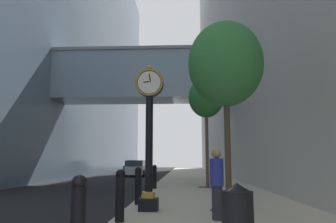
{
  "coord_description": "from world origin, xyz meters",
  "views": [
    {
      "loc": [
        1.76,
        -2.25,
        1.55
      ],
      "look_at": [
        0.86,
        17.6,
        4.48
      ],
      "focal_mm": 35.95,
      "sensor_mm": 36.0,
      "label": 1
    }
  ],
  "objects_px": {
    "bollard_second": "(120,194)",
    "bollard_fifth": "(155,176)",
    "bollard_nearest": "(78,216)",
    "street_tree_near": "(226,65)",
    "bollard_third": "(138,185)",
    "trash_bin": "(238,215)",
    "street_clock": "(149,129)",
    "pedestrian_walking": "(217,181)",
    "car_white_near": "(137,168)",
    "street_tree_mid_near": "(206,98)",
    "bollard_fourth": "(148,179)",
    "car_grey_mid": "(133,167)"
  },
  "relations": [
    {
      "from": "bollard_second",
      "to": "pedestrian_walking",
      "type": "height_order",
      "value": "pedestrian_walking"
    },
    {
      "from": "bollard_third",
      "to": "trash_bin",
      "type": "xyz_separation_m",
      "value": [
        2.37,
        -5.53,
        -0.1
      ]
    },
    {
      "from": "bollard_second",
      "to": "bollard_fifth",
      "type": "xyz_separation_m",
      "value": [
        0.0,
        9.55,
        0.0
      ]
    },
    {
      "from": "bollard_third",
      "to": "trash_bin",
      "type": "height_order",
      "value": "bollard_third"
    },
    {
      "from": "bollard_nearest",
      "to": "street_tree_mid_near",
      "type": "height_order",
      "value": "street_tree_mid_near"
    },
    {
      "from": "street_tree_near",
      "to": "street_tree_mid_near",
      "type": "relative_size",
      "value": 0.93
    },
    {
      "from": "street_tree_near",
      "to": "bollard_nearest",
      "type": "bearing_deg",
      "value": -118.6
    },
    {
      "from": "bollard_fourth",
      "to": "street_tree_mid_near",
      "type": "xyz_separation_m",
      "value": [
        2.8,
        4.27,
        4.26
      ]
    },
    {
      "from": "bollard_nearest",
      "to": "street_tree_mid_near",
      "type": "distance_m",
      "value": 14.74
    },
    {
      "from": "bollard_fourth",
      "to": "bollard_fifth",
      "type": "bearing_deg",
      "value": 90.0
    },
    {
      "from": "street_clock",
      "to": "car_grey_mid",
      "type": "height_order",
      "value": "street_clock"
    },
    {
      "from": "trash_bin",
      "to": "pedestrian_walking",
      "type": "distance_m",
      "value": 2.73
    },
    {
      "from": "bollard_fourth",
      "to": "car_grey_mid",
      "type": "bearing_deg",
      "value": 99.92
    },
    {
      "from": "bollard_third",
      "to": "bollard_fourth",
      "type": "xyz_separation_m",
      "value": [
        0.0,
        3.18,
        0.0
      ]
    },
    {
      "from": "bollard_nearest",
      "to": "bollard_third",
      "type": "xyz_separation_m",
      "value": [
        0.0,
        6.37,
        0.0
      ]
    },
    {
      "from": "street_clock",
      "to": "bollard_fifth",
      "type": "height_order",
      "value": "street_clock"
    },
    {
      "from": "street_clock",
      "to": "car_white_near",
      "type": "bearing_deg",
      "value": 98.67
    },
    {
      "from": "bollard_fifth",
      "to": "street_tree_near",
      "type": "xyz_separation_m",
      "value": [
        2.8,
        -7.6,
        3.68
      ]
    },
    {
      "from": "bollard_nearest",
      "to": "pedestrian_walking",
      "type": "height_order",
      "value": "pedestrian_walking"
    },
    {
      "from": "street_clock",
      "to": "trash_bin",
      "type": "height_order",
      "value": "street_clock"
    },
    {
      "from": "car_grey_mid",
      "to": "trash_bin",
      "type": "bearing_deg",
      "value": -78.79
    },
    {
      "from": "car_white_near",
      "to": "street_tree_mid_near",
      "type": "bearing_deg",
      "value": -68.99
    },
    {
      "from": "bollard_fourth",
      "to": "pedestrian_walking",
      "type": "height_order",
      "value": "pedestrian_walking"
    },
    {
      "from": "bollard_fourth",
      "to": "car_grey_mid",
      "type": "relative_size",
      "value": 0.3
    },
    {
      "from": "bollard_nearest",
      "to": "bollard_second",
      "type": "xyz_separation_m",
      "value": [
        0.0,
        3.18,
        0.0
      ]
    },
    {
      "from": "bollard_second",
      "to": "bollard_third",
      "type": "relative_size",
      "value": 1.0
    },
    {
      "from": "street_clock",
      "to": "bollard_nearest",
      "type": "distance_m",
      "value": 5.35
    },
    {
      "from": "bollard_third",
      "to": "trash_bin",
      "type": "bearing_deg",
      "value": -66.76
    },
    {
      "from": "bollard_fifth",
      "to": "bollard_nearest",
      "type": "bearing_deg",
      "value": -90.0
    },
    {
      "from": "bollard_nearest",
      "to": "bollard_second",
      "type": "distance_m",
      "value": 3.18
    },
    {
      "from": "bollard_second",
      "to": "street_tree_mid_near",
      "type": "bearing_deg",
      "value": 75.26
    },
    {
      "from": "bollard_third",
      "to": "street_tree_near",
      "type": "height_order",
      "value": "street_tree_near"
    },
    {
      "from": "bollard_second",
      "to": "street_tree_near",
      "type": "distance_m",
      "value": 5.02
    },
    {
      "from": "street_tree_near",
      "to": "car_white_near",
      "type": "height_order",
      "value": "street_tree_near"
    },
    {
      "from": "bollard_fifth",
      "to": "car_grey_mid",
      "type": "height_order",
      "value": "car_grey_mid"
    },
    {
      "from": "street_clock",
      "to": "pedestrian_walking",
      "type": "distance_m",
      "value": 2.76
    },
    {
      "from": "bollard_nearest",
      "to": "street_tree_near",
      "type": "xyz_separation_m",
      "value": [
        2.8,
        5.14,
        3.68
      ]
    },
    {
      "from": "bollard_fifth",
      "to": "bollard_third",
      "type": "bearing_deg",
      "value": -90.0
    },
    {
      "from": "bollard_second",
      "to": "bollard_fifth",
      "type": "relative_size",
      "value": 1.0
    },
    {
      "from": "bollard_fifth",
      "to": "car_white_near",
      "type": "relative_size",
      "value": 0.28
    },
    {
      "from": "trash_bin",
      "to": "car_grey_mid",
      "type": "xyz_separation_m",
      "value": [
        -7.23,
        36.47,
        0.1
      ]
    },
    {
      "from": "car_white_near",
      "to": "street_tree_near",
      "type": "bearing_deg",
      "value": -76.09
    },
    {
      "from": "bollard_fourth",
      "to": "street_tree_near",
      "type": "xyz_separation_m",
      "value": [
        2.8,
        -4.42,
        3.68
      ]
    },
    {
      "from": "bollard_fifth",
      "to": "car_grey_mid",
      "type": "distance_m",
      "value": 25.05
    },
    {
      "from": "bollard_nearest",
      "to": "car_white_near",
      "type": "bearing_deg",
      "value": 96.28
    },
    {
      "from": "pedestrian_walking",
      "to": "street_clock",
      "type": "bearing_deg",
      "value": 140.77
    },
    {
      "from": "bollard_fourth",
      "to": "bollard_fifth",
      "type": "height_order",
      "value": "same"
    },
    {
      "from": "street_tree_mid_near",
      "to": "car_white_near",
      "type": "relative_size",
      "value": 1.42
    },
    {
      "from": "pedestrian_walking",
      "to": "car_grey_mid",
      "type": "distance_m",
      "value": 34.52
    },
    {
      "from": "trash_bin",
      "to": "pedestrian_walking",
      "type": "xyz_separation_m",
      "value": [
        -0.06,
        2.71,
        0.37
      ]
    }
  ]
}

